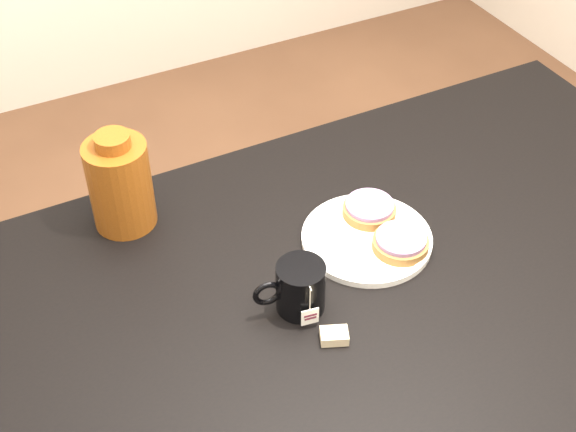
{
  "coord_description": "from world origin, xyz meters",
  "views": [
    {
      "loc": [
        -0.61,
        -0.79,
        1.76
      ],
      "look_at": [
        -0.13,
        0.16,
        0.81
      ],
      "focal_mm": 50.0,
      "sensor_mm": 36.0,
      "label": 1
    }
  ],
  "objects": [
    {
      "name": "teabag_pouch",
      "position": [
        -0.17,
        -0.08,
        0.76
      ],
      "size": [
        0.05,
        0.05,
        0.02
      ],
      "primitive_type": "cube",
      "rotation": [
        0.0,
        0.0,
        -0.4
      ],
      "color": "#C6B793",
      "rests_on": "table"
    },
    {
      "name": "bagel_front",
      "position": [
        0.04,
        0.04,
        0.78
      ],
      "size": [
        0.13,
        0.13,
        0.03
      ],
      "color": "brown",
      "rests_on": "plate"
    },
    {
      "name": "plate",
      "position": [
        0.0,
        0.09,
        0.76
      ],
      "size": [
        0.24,
        0.24,
        0.02
      ],
      "color": "white",
      "rests_on": "table"
    },
    {
      "name": "table",
      "position": [
        0.0,
        0.0,
        0.67
      ],
      "size": [
        1.4,
        0.9,
        0.75
      ],
      "color": "black",
      "rests_on": "ground_plane"
    },
    {
      "name": "bagel_package",
      "position": [
        -0.37,
        0.34,
        0.84
      ],
      "size": [
        0.14,
        0.14,
        0.2
      ],
      "rotation": [
        0.0,
        0.0,
        0.22
      ],
      "color": "#56270B",
      "rests_on": "table"
    },
    {
      "name": "bagel_back",
      "position": [
        0.03,
        0.14,
        0.78
      ],
      "size": [
        0.1,
        0.1,
        0.03
      ],
      "color": "brown",
      "rests_on": "plate"
    },
    {
      "name": "mug",
      "position": [
        -0.18,
        0.01,
        0.8
      ],
      "size": [
        0.13,
        0.09,
        0.09
      ],
      "rotation": [
        0.0,
        0.0,
        -0.15
      ],
      "color": "black",
      "rests_on": "table"
    }
  ]
}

